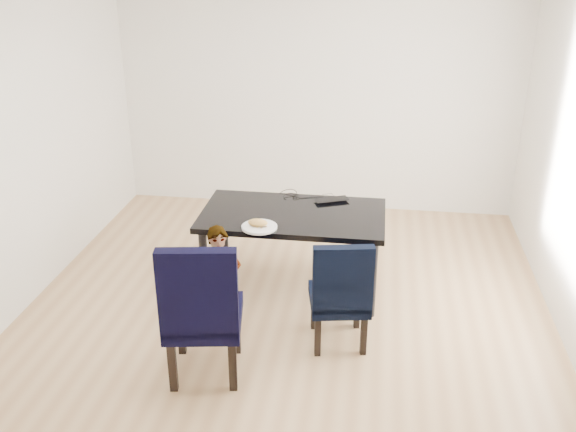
# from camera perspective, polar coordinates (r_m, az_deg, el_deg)

# --- Properties ---
(floor) EXTENTS (4.50, 5.00, 0.01)m
(floor) POSITION_cam_1_polar(r_m,az_deg,el_deg) (5.52, -0.30, -8.99)
(floor) COLOR tan
(floor) RESTS_ON ground
(wall_back) EXTENTS (4.50, 0.01, 2.70)m
(wall_back) POSITION_cam_1_polar(r_m,az_deg,el_deg) (7.31, 2.63, 10.84)
(wall_back) COLOR white
(wall_back) RESTS_ON ground
(wall_front) EXTENTS (4.50, 0.01, 2.70)m
(wall_front) POSITION_cam_1_polar(r_m,az_deg,el_deg) (2.73, -8.36, -13.09)
(wall_front) COLOR silver
(wall_front) RESTS_ON ground
(wall_left) EXTENTS (0.01, 5.00, 2.70)m
(wall_left) POSITION_cam_1_polar(r_m,az_deg,el_deg) (5.69, -23.49, 5.12)
(wall_left) COLOR silver
(wall_left) RESTS_ON ground
(dining_table) EXTENTS (1.60, 0.90, 0.75)m
(dining_table) POSITION_cam_1_polar(r_m,az_deg,el_deg) (5.76, 0.43, -3.14)
(dining_table) COLOR black
(dining_table) RESTS_ON floor
(chair_left) EXTENTS (0.62, 0.63, 1.11)m
(chair_left) POSITION_cam_1_polar(r_m,az_deg,el_deg) (4.65, -7.53, -7.91)
(chair_left) COLOR black
(chair_left) RESTS_ON floor
(chair_right) EXTENTS (0.52, 0.54, 0.93)m
(chair_right) POSITION_cam_1_polar(r_m,az_deg,el_deg) (4.99, 4.57, -6.57)
(chair_right) COLOR black
(chair_right) RESTS_ON floor
(child) EXTENTS (0.37, 0.28, 0.94)m
(child) POSITION_cam_1_polar(r_m,az_deg,el_deg) (5.11, -6.05, -5.85)
(child) COLOR #FF4515
(child) RESTS_ON floor
(plate) EXTENTS (0.34, 0.34, 0.02)m
(plate) POSITION_cam_1_polar(r_m,az_deg,el_deg) (5.32, -2.56, -0.98)
(plate) COLOR silver
(plate) RESTS_ON dining_table
(sandwich) EXTENTS (0.18, 0.13, 0.07)m
(sandwich) POSITION_cam_1_polar(r_m,az_deg,el_deg) (5.29, -2.71, -0.59)
(sandwich) COLOR #C39145
(sandwich) RESTS_ON plate
(laptop) EXTENTS (0.36, 0.30, 0.02)m
(laptop) POSITION_cam_1_polar(r_m,az_deg,el_deg) (5.89, 3.76, 1.57)
(laptop) COLOR black
(laptop) RESTS_ON dining_table
(cable_tangle) EXTENTS (0.17, 0.17, 0.01)m
(cable_tangle) POSITION_cam_1_polar(r_m,az_deg,el_deg) (5.92, 0.27, 1.67)
(cable_tangle) COLOR black
(cable_tangle) RESTS_ON dining_table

